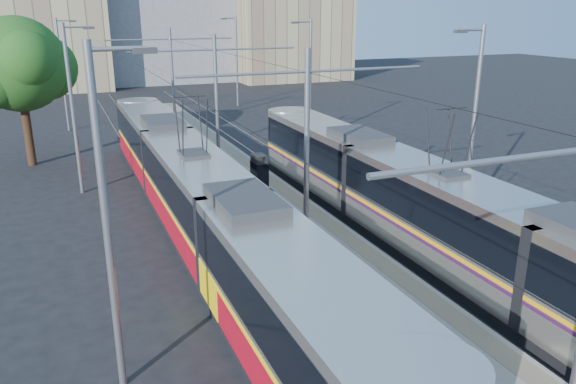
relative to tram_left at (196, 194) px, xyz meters
name	(u,v)px	position (x,y,z in m)	size (l,w,h in m)	color
ground	(433,359)	(3.60, -10.47, -1.71)	(160.00, 160.00, 0.00)	black
platform	(235,178)	(3.60, 6.53, -1.56)	(4.00, 50.00, 0.30)	gray
tactile_strip_left	(208,178)	(2.15, 6.53, -1.40)	(0.70, 50.00, 0.01)	gray
tactile_strip_right	(261,172)	(5.05, 6.53, -1.40)	(0.70, 50.00, 0.01)	gray
rails	(235,181)	(3.60, 6.53, -1.69)	(8.71, 70.00, 0.03)	gray
tram_left	(196,194)	(0.00, 0.00, 0.00)	(2.43, 31.06, 5.50)	black
tram_right	(442,214)	(7.20, -5.82, 0.15)	(2.43, 29.09, 5.50)	black
catenary	(251,103)	(3.60, 3.68, 2.82)	(9.20, 70.00, 7.00)	gray
street_lamps	(212,91)	(3.60, 10.53, 2.48)	(15.18, 38.22, 8.00)	gray
shelter	(259,175)	(3.58, 2.64, -0.34)	(0.58, 0.93, 2.03)	black
tree	(25,66)	(-5.91, 14.30, 3.89)	(5.70, 5.27, 8.28)	#382314
building_left	(29,33)	(-6.40, 49.53, 4.35)	(16.32, 12.24, 12.10)	tan
building_centre	(167,16)	(9.60, 53.53, 6.04)	(18.36, 14.28, 15.47)	gray
building_right	(288,29)	(23.60, 47.53, 4.54)	(14.28, 10.20, 12.47)	tan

